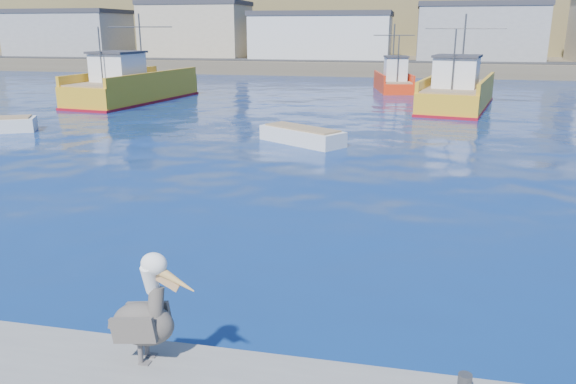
% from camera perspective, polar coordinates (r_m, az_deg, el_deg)
% --- Properties ---
extents(ground, '(260.00, 260.00, 0.00)m').
position_cam_1_polar(ground, '(12.13, 1.38, -10.61)').
color(ground, '#08145E').
rests_on(ground, ground).
extents(dock_bollards, '(36.20, 0.20, 0.30)m').
position_cam_1_polar(dock_bollards, '(8.81, 1.05, -16.99)').
color(dock_bollards, '#4C4C4C').
rests_on(dock_bollards, dock).
extents(far_shore, '(200.00, 81.00, 24.00)m').
position_cam_1_polar(far_shore, '(119.90, 11.79, 17.59)').
color(far_shore, brown).
rests_on(far_shore, ground).
extents(trawler_yellow_a, '(6.02, 13.18, 6.70)m').
position_cam_1_polar(trawler_yellow_a, '(45.91, -15.55, 10.21)').
color(trawler_yellow_a, gold).
rests_on(trawler_yellow_a, ground).
extents(trawler_yellow_b, '(6.32, 12.39, 6.58)m').
position_cam_1_polar(trawler_yellow_b, '(42.42, 16.81, 9.60)').
color(trawler_yellow_b, gold).
rests_on(trawler_yellow_b, ground).
extents(boat_orange, '(3.93, 7.46, 5.92)m').
position_cam_1_polar(boat_orange, '(52.81, 10.68, 11.08)').
color(boat_orange, red).
rests_on(boat_orange, ground).
extents(skiff_mid, '(4.65, 3.78, 0.98)m').
position_cam_1_polar(skiff_mid, '(27.99, 1.42, 5.61)').
color(skiff_mid, silver).
rests_on(skiff_mid, ground).
extents(pelican, '(1.47, 0.61, 1.81)m').
position_cam_1_polar(pelican, '(9.03, -14.24, -12.04)').
color(pelican, '#595451').
rests_on(pelican, dock).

